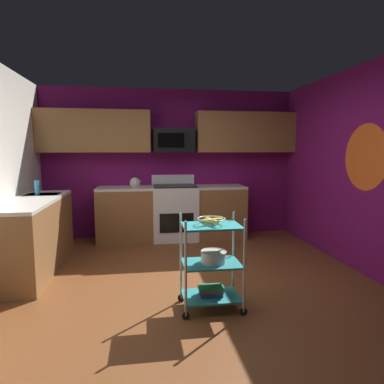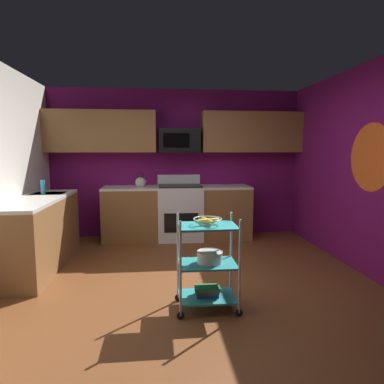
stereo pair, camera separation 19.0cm
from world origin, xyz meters
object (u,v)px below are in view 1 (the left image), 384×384
Objects in this scene: oven_range at (175,212)px; microwave at (174,141)px; kettle at (135,182)px; mixing_bowl_large at (213,256)px; book_stack at (211,290)px; rolling_cart at (211,263)px; dish_soap_bottle at (37,188)px; fruit_bowl at (211,220)px.

microwave is at bearing 90.26° from oven_range.
microwave reaches higher than kettle.
mixing_bowl_large is 2.81m from kettle.
oven_range reaches higher than book_stack.
rolling_cart is (0.09, -2.76, -1.25)m from microwave.
rolling_cart is at bearing -88.04° from microwave.
rolling_cart is at bearing -73.98° from kettle.
mixing_bowl_large is at bearing -73.54° from kettle.
book_stack is at bearing -73.98° from kettle.
kettle is at bearing 106.02° from rolling_cart.
oven_range is 4.37× the size of mixing_bowl_large.
book_stack is 1.26× the size of dish_soap_bottle.
microwave is 2.57× the size of fruit_bowl.
dish_soap_bottle is at bearing 138.85° from fruit_bowl.
fruit_bowl is (0.00, 0.00, 0.42)m from rolling_cart.
fruit_bowl is at bearing -41.15° from dish_soap_bottle.
mixing_bowl_large is (0.12, -2.76, -1.18)m from microwave.
kettle is (-0.76, 2.65, 0.82)m from book_stack.
oven_range is 5.50× the size of dish_soap_bottle.
kettle is at bearing -170.76° from microwave.
oven_range is 1.20× the size of rolling_cart.
microwave is 2.88m from fruit_bowl.
book_stack is 2.88m from kettle.
dish_soap_bottle reaches higher than rolling_cart.
rolling_cart is 3.64× the size of book_stack.
mixing_bowl_large is (0.02, 0.00, -0.36)m from fruit_bowl.
fruit_bowl is at bearing -73.98° from kettle.
oven_range is 4.17× the size of kettle.
oven_range is 2.67m from book_stack.
rolling_cart reaches higher than fruit_bowl.
fruit_bowl is at bearing -88.04° from microwave.
mixing_bowl_large is at bearing -87.50° from oven_range.
fruit_bowl is at bearing -87.98° from oven_range.
dish_soap_bottle reaches higher than book_stack.
book_stack is at bearing 0.00° from rolling_cart.
rolling_cart is at bearing -90.00° from fruit_bowl.
microwave is 2.78× the size of book_stack.
mixing_bowl_large is at bearing -40.85° from dish_soap_bottle.
mixing_bowl_large is 1.26× the size of dish_soap_bottle.
kettle is 1.56m from dish_soap_bottle.
rolling_cart is 3.36× the size of fruit_bowl.
dish_soap_bottle is (-1.33, -0.83, 0.02)m from kettle.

